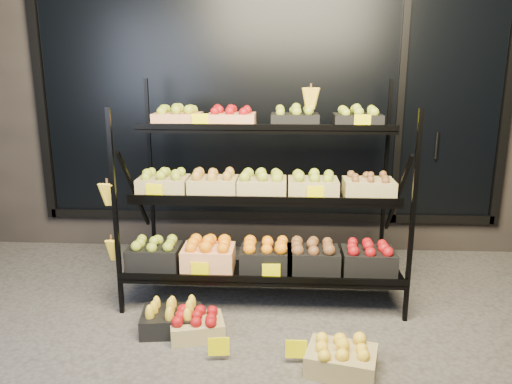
# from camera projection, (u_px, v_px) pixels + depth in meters

# --- Properties ---
(ground) EXTENTS (24.00, 24.00, 0.00)m
(ground) POSITION_uv_depth(u_px,v_px,m) (260.00, 329.00, 3.44)
(ground) COLOR #514F4C
(ground) RESTS_ON ground
(building) EXTENTS (6.00, 2.08, 3.50)m
(building) POSITION_uv_depth(u_px,v_px,m) (272.00, 67.00, 5.51)
(building) COLOR #2D2826
(building) RESTS_ON ground
(display_rack) EXTENTS (2.18, 1.02, 1.72)m
(display_rack) POSITION_uv_depth(u_px,v_px,m) (262.00, 197.00, 3.83)
(display_rack) COLOR black
(display_rack) RESTS_ON ground
(tag_floor_a) EXTENTS (0.13, 0.01, 0.12)m
(tag_floor_a) POSITION_uv_depth(u_px,v_px,m) (219.00, 352.00, 3.05)
(tag_floor_a) COLOR #F2E800
(tag_floor_a) RESTS_ON ground
(tag_floor_b) EXTENTS (0.13, 0.01, 0.12)m
(tag_floor_b) POSITION_uv_depth(u_px,v_px,m) (296.00, 355.00, 3.03)
(tag_floor_b) COLOR #F2E800
(tag_floor_b) RESTS_ON ground
(floor_crate_left) EXTENTS (0.40, 0.34, 0.19)m
(floor_crate_left) POSITION_uv_depth(u_px,v_px,m) (197.00, 324.00, 3.33)
(floor_crate_left) COLOR tan
(floor_crate_left) RESTS_ON ground
(floor_crate_midleft) EXTENTS (0.43, 0.34, 0.20)m
(floor_crate_midleft) POSITION_uv_depth(u_px,v_px,m) (171.00, 318.00, 3.40)
(floor_crate_midleft) COLOR black
(floor_crate_midleft) RESTS_ON ground
(floor_crate_midright) EXTENTS (0.46, 0.38, 0.20)m
(floor_crate_midright) POSITION_uv_depth(u_px,v_px,m) (341.00, 357.00, 2.95)
(floor_crate_midright) COLOR tan
(floor_crate_midright) RESTS_ON ground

